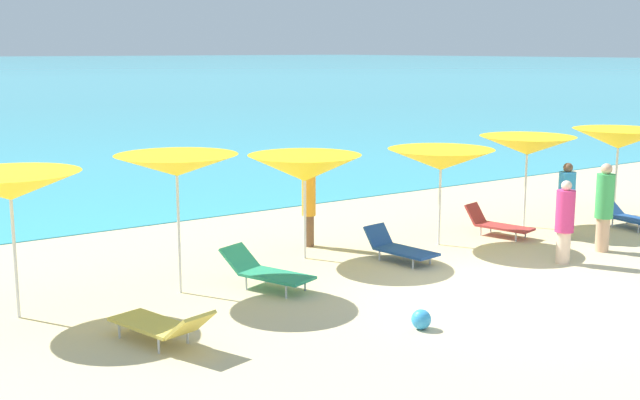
% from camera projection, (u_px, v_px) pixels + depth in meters
% --- Properties ---
extents(ground_plane, '(50.00, 100.00, 0.30)m').
position_uv_depth(ground_plane, '(228.00, 210.00, 21.76)').
color(ground_plane, beige).
extents(umbrella_0, '(2.25, 2.25, 2.28)m').
position_uv_depth(umbrella_0, '(10.00, 186.00, 12.22)').
color(umbrella_0, silver).
rests_on(umbrella_0, ground_plane).
extents(umbrella_1, '(2.21, 2.21, 2.38)m').
position_uv_depth(umbrella_1, '(177.00, 165.00, 13.48)').
color(umbrella_1, silver).
rests_on(umbrella_1, ground_plane).
extents(umbrella_2, '(2.39, 2.39, 2.07)m').
position_uv_depth(umbrella_2, '(305.00, 168.00, 15.83)').
color(umbrella_2, silver).
rests_on(umbrella_2, ground_plane).
extents(umbrella_3, '(2.28, 2.28, 2.05)m').
position_uv_depth(umbrella_3, '(441.00, 160.00, 16.94)').
color(umbrella_3, silver).
rests_on(umbrella_3, ground_plane).
extents(umbrella_4, '(2.41, 2.41, 2.13)m').
position_uv_depth(umbrella_4, '(527.00, 146.00, 18.68)').
color(umbrella_4, silver).
rests_on(umbrella_4, ground_plane).
extents(umbrella_5, '(2.28, 2.28, 2.15)m').
position_uv_depth(umbrella_5, '(619.00, 139.00, 20.18)').
color(umbrella_5, silver).
rests_on(umbrella_5, ground_plane).
extents(lounge_chair_1, '(0.70, 1.48, 0.51)m').
position_uv_depth(lounge_chair_1, '(628.00, 217.00, 18.92)').
color(lounge_chair_1, '#1E478C').
rests_on(lounge_chair_1, ground_plane).
extents(lounge_chair_2, '(0.81, 1.59, 0.63)m').
position_uv_depth(lounge_chair_2, '(399.00, 247.00, 15.93)').
color(lounge_chair_2, '#1E478C').
rests_on(lounge_chair_2, ground_plane).
extents(lounge_chair_3, '(0.88, 1.60, 0.66)m').
position_uv_depth(lounge_chair_3, '(497.00, 224.00, 18.06)').
color(lounge_chair_3, '#A53333').
rests_on(lounge_chair_3, ground_plane).
extents(lounge_chair_4, '(1.17, 1.80, 0.66)m').
position_uv_depth(lounge_chair_4, '(266.00, 271.00, 14.07)').
color(lounge_chair_4, '#268C66').
rests_on(lounge_chair_4, ground_plane).
extents(lounge_chair_5, '(0.99, 1.83, 0.62)m').
position_uv_depth(lounge_chair_5, '(162.00, 324.00, 11.40)').
color(lounge_chair_5, '#D8BF4C').
rests_on(lounge_chair_5, ground_plane).
extents(beachgoer_0, '(0.29, 0.29, 1.73)m').
position_uv_depth(beachgoer_0, '(309.00, 203.00, 16.98)').
color(beachgoer_0, brown).
rests_on(beachgoer_0, ground_plane).
extents(beachgoer_2, '(0.37, 0.37, 1.68)m').
position_uv_depth(beachgoer_2, '(566.00, 199.00, 17.66)').
color(beachgoer_2, brown).
rests_on(beachgoer_2, ground_plane).
extents(beachgoer_3, '(0.36, 0.36, 1.63)m').
position_uv_depth(beachgoer_3, '(565.00, 220.00, 15.64)').
color(beachgoer_3, beige).
rests_on(beachgoer_3, ground_plane).
extents(beachgoer_4, '(0.36, 0.36, 1.83)m').
position_uv_depth(beachgoer_4, '(604.00, 205.00, 16.55)').
color(beachgoer_4, '#DBAA84').
rests_on(beachgoer_4, ground_plane).
extents(beach_ball, '(0.30, 0.30, 0.30)m').
position_uv_depth(beach_ball, '(421.00, 319.00, 12.05)').
color(beach_ball, '#3399D8').
rests_on(beach_ball, ground_plane).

